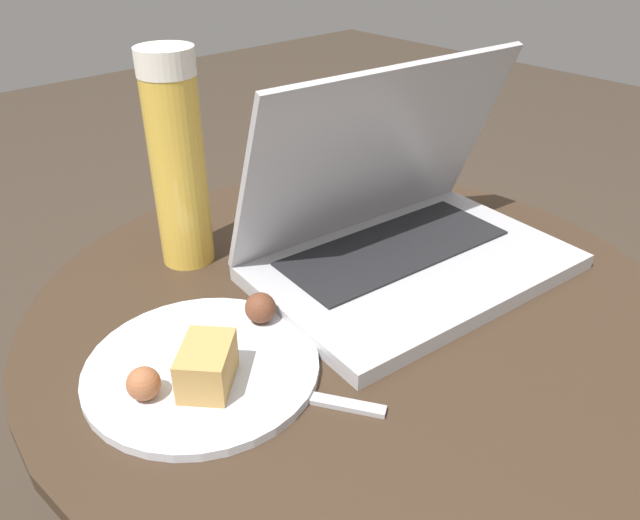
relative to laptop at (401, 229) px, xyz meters
name	(u,v)px	position (x,y,z in m)	size (l,w,h in m)	color
table	(352,376)	(-0.09, -0.02, -0.16)	(0.71, 0.71, 0.48)	#515156
laptop	(401,229)	(0.00, 0.00, 0.00)	(0.38, 0.27, 0.24)	#B2B2B7
beer_glass	(177,161)	(-0.18, 0.18, 0.08)	(0.06, 0.06, 0.25)	gold
snack_plate	(204,364)	(-0.28, -0.01, -0.04)	(0.22, 0.22, 0.05)	silver
fork	(267,389)	(-0.25, -0.07, -0.05)	(0.11, 0.17, 0.01)	#B2B2B7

